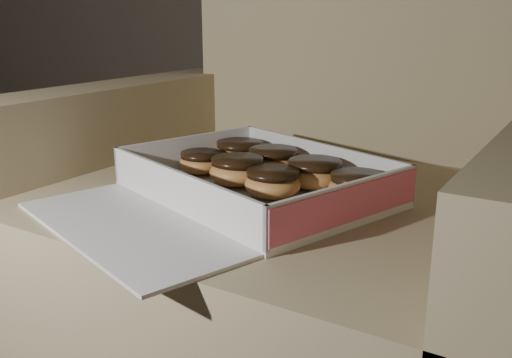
% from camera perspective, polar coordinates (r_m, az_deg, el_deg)
% --- Properties ---
extents(armchair, '(0.92, 0.77, 0.96)m').
position_cam_1_polar(armchair, '(1.04, 4.20, -6.60)').
color(armchair, '#96835F').
rests_on(armchair, floor).
extents(bakery_box, '(0.50, 0.55, 0.07)m').
position_cam_1_polar(bakery_box, '(0.87, -1.94, -1.46)').
color(bakery_box, silver).
rests_on(bakery_box, armchair).
extents(donut_a, '(0.09, 0.09, 0.05)m').
position_cam_1_polar(donut_a, '(0.92, -1.87, 0.86)').
color(donut_a, '#D19549').
rests_on(donut_a, bakery_box).
extents(donut_b, '(0.09, 0.09, 0.04)m').
position_cam_1_polar(donut_b, '(0.85, 10.14, -0.81)').
color(donut_b, '#D19549').
rests_on(donut_b, bakery_box).
extents(donut_c, '(0.08, 0.08, 0.04)m').
position_cam_1_polar(donut_c, '(0.99, -5.51, 1.72)').
color(donut_c, '#D19549').
rests_on(donut_c, bakery_box).
extents(donut_d, '(0.09, 0.09, 0.04)m').
position_cam_1_polar(donut_d, '(1.04, -1.67, 2.67)').
color(donut_d, '#D19549').
rests_on(donut_d, bakery_box).
extents(donut_e, '(0.09, 0.09, 0.05)m').
position_cam_1_polar(donut_e, '(0.91, 5.89, 0.58)').
color(donut_e, '#D19549').
rests_on(donut_e, bakery_box).
extents(donut_f, '(0.09, 0.09, 0.04)m').
position_cam_1_polar(donut_f, '(0.86, 1.69, -0.34)').
color(donut_f, '#D19549').
rests_on(donut_f, bakery_box).
extents(donut_g, '(0.09, 0.09, 0.05)m').
position_cam_1_polar(donut_g, '(0.98, 1.71, 1.85)').
color(donut_g, '#D19549').
rests_on(donut_g, bakery_box).
extents(crumb_a, '(0.01, 0.01, 0.00)m').
position_cam_1_polar(crumb_a, '(0.76, 4.81, -4.44)').
color(crumb_a, black).
rests_on(crumb_a, bakery_box).
extents(crumb_b, '(0.01, 0.01, 0.00)m').
position_cam_1_polar(crumb_b, '(0.79, 3.85, -3.46)').
color(crumb_b, black).
rests_on(crumb_b, bakery_box).
extents(crumb_c, '(0.01, 0.01, 0.00)m').
position_cam_1_polar(crumb_c, '(0.87, -4.81, -1.52)').
color(crumb_c, black).
rests_on(crumb_c, bakery_box).
extents(crumb_d, '(0.01, 0.01, 0.00)m').
position_cam_1_polar(crumb_d, '(0.78, -2.81, -3.70)').
color(crumb_d, black).
rests_on(crumb_d, bakery_box).
extents(crumb_e, '(0.01, 0.01, 0.00)m').
position_cam_1_polar(crumb_e, '(0.78, -0.60, -3.83)').
color(crumb_e, black).
rests_on(crumb_e, bakery_box).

